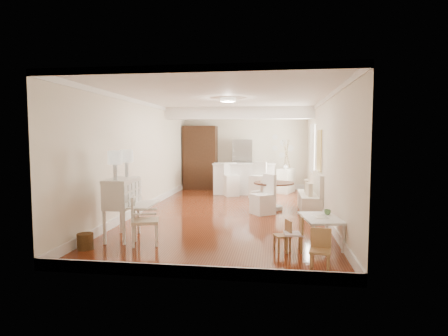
% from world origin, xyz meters
% --- Properties ---
extents(room, '(9.00, 9.04, 2.82)m').
position_xyz_m(room, '(0.04, 0.32, 1.98)').
color(room, maroon).
rests_on(room, ground).
extents(secretary_bureau, '(0.91, 0.93, 1.13)m').
position_xyz_m(secretary_bureau, '(-1.70, -2.71, 0.56)').
color(secretary_bureau, white).
rests_on(secretary_bureau, ground).
extents(gustavian_armchair, '(0.61, 0.61, 0.86)m').
position_xyz_m(gustavian_armchair, '(-1.15, -3.01, 0.43)').
color(gustavian_armchair, white).
rests_on(gustavian_armchair, ground).
extents(wicker_basket, '(0.29, 0.29, 0.27)m').
position_xyz_m(wicker_basket, '(-2.05, -3.44, 0.13)').
color(wicker_basket, '#513419').
rests_on(wicker_basket, ground).
extents(kids_table, '(0.75, 1.08, 0.50)m').
position_xyz_m(kids_table, '(1.90, -2.65, 0.25)').
color(kids_table, white).
rests_on(kids_table, ground).
extents(kids_chair_a, '(0.32, 0.32, 0.51)m').
position_xyz_m(kids_chair_a, '(1.23, -3.06, 0.26)').
color(kids_chair_a, '#A3754A').
rests_on(kids_chair_a, ground).
extents(kids_chair_b, '(0.32, 0.32, 0.61)m').
position_xyz_m(kids_chair_b, '(1.41, -3.10, 0.31)').
color(kids_chair_b, '#A47B4A').
rests_on(kids_chair_b, ground).
extents(kids_chair_c, '(0.34, 0.34, 0.60)m').
position_xyz_m(kids_chair_c, '(1.74, -3.97, 0.30)').
color(kids_chair_c, tan).
rests_on(kids_chair_c, ground).
extents(banquette, '(0.52, 1.60, 0.98)m').
position_xyz_m(banquette, '(1.99, 0.50, 0.49)').
color(banquette, silver).
rests_on(banquette, ground).
extents(dining_table, '(1.38, 1.38, 0.71)m').
position_xyz_m(dining_table, '(1.08, 0.54, 0.36)').
color(dining_table, '#4D2618').
rests_on(dining_table, ground).
extents(slip_chair_near, '(0.66, 0.66, 0.98)m').
position_xyz_m(slip_chair_near, '(0.81, -0.10, 0.49)').
color(slip_chair_near, white).
rests_on(slip_chair_near, ground).
extents(slip_chair_far, '(0.61, 0.61, 0.89)m').
position_xyz_m(slip_chair_far, '(0.76, 0.67, 0.45)').
color(slip_chair_far, white).
rests_on(slip_chair_far, ground).
extents(breakfast_counter, '(2.05, 0.65, 1.03)m').
position_xyz_m(breakfast_counter, '(0.10, 3.10, 0.52)').
color(breakfast_counter, white).
rests_on(breakfast_counter, ground).
extents(bar_stool_left, '(0.55, 0.55, 1.06)m').
position_xyz_m(bar_stool_left, '(-0.28, 2.66, 0.53)').
color(bar_stool_left, white).
rests_on(bar_stool_left, ground).
extents(bar_stool_right, '(0.55, 0.55, 1.11)m').
position_xyz_m(bar_stool_right, '(0.57, 2.44, 0.56)').
color(bar_stool_right, white).
rests_on(bar_stool_right, ground).
extents(pantry_cabinet, '(1.20, 0.60, 2.30)m').
position_xyz_m(pantry_cabinet, '(-1.60, 4.18, 1.15)').
color(pantry_cabinet, '#381E11').
rests_on(pantry_cabinet, ground).
extents(fridge, '(0.75, 0.65, 1.80)m').
position_xyz_m(fridge, '(0.30, 4.15, 0.90)').
color(fridge, silver).
rests_on(fridge, ground).
extents(sideboard, '(0.66, 0.94, 0.82)m').
position_xyz_m(sideboard, '(1.49, 3.64, 0.41)').
color(sideboard, silver).
rests_on(sideboard, ground).
extents(pencil_cup, '(0.14, 0.14, 0.09)m').
position_xyz_m(pencil_cup, '(2.04, -2.43, 0.54)').
color(pencil_cup, '#588950').
rests_on(pencil_cup, kids_table).
extents(branch_vase, '(0.19, 0.19, 0.17)m').
position_xyz_m(branch_vase, '(1.46, 3.61, 0.91)').
color(branch_vase, white).
rests_on(branch_vase, sideboard).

